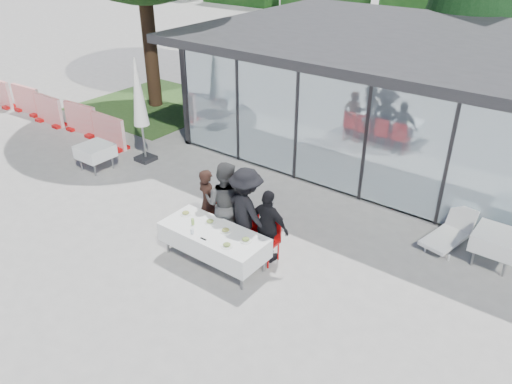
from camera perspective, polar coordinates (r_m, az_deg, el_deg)
ground at (r=10.42m, az=-3.60°, el=-8.02°), size 90.00×90.00×0.00m
pavilion at (r=15.39m, az=22.89°, el=11.17°), size 14.80×8.80×3.44m
dining_table at (r=10.15m, az=-4.86°, el=-5.45°), size 2.26×0.96×0.75m
diner_a at (r=10.92m, az=-5.52°, el=-1.21°), size 0.71×0.71×1.59m
diner_chair_a at (r=11.07m, az=-5.38°, el=-2.31°), size 0.44×0.44×0.97m
diner_b at (r=10.56m, az=-3.57°, el=-1.30°), size 1.15×1.15×1.90m
diner_chair_b at (r=10.78m, az=-3.42°, el=-3.14°), size 0.44×0.44×0.97m
diner_c at (r=10.24m, az=-1.12°, el=-2.22°), size 1.46×1.46×1.92m
diner_chair_c at (r=10.48m, az=-1.02°, el=-4.14°), size 0.44×0.44×0.97m
diner_d at (r=10.03m, az=1.41°, el=-3.97°), size 0.96×0.96×1.61m
diner_chair_d at (r=10.20m, az=1.47°, el=-5.17°), size 0.44×0.44×0.97m
plate_a at (r=10.63m, az=-8.04°, el=-2.42°), size 0.24×0.24×0.07m
plate_b at (r=10.28m, az=-5.27°, el=-3.38°), size 0.24×0.24×0.07m
plate_c at (r=9.98m, az=-3.51°, el=-4.40°), size 0.24×0.24×0.07m
plate_d at (r=9.69m, az=-1.18°, el=-5.48°), size 0.24×0.24×0.07m
plate_extra at (r=9.55m, az=-3.35°, el=-6.09°), size 0.24×0.24×0.07m
juice_bottle at (r=10.24m, az=-7.24°, el=-3.38°), size 0.06×0.06×0.13m
drinking_glasses at (r=9.98m, az=-7.30°, el=-4.47°), size 0.07×0.07×0.10m
folded_eyeglasses at (r=9.80m, az=-6.04°, el=-5.35°), size 0.14×0.03×0.01m
spare_table_left at (r=14.60m, az=-17.91°, el=4.45°), size 0.86×0.86×0.74m
spare_table_right at (r=11.15m, az=25.77°, el=-5.06°), size 0.86×0.86×0.74m
market_umbrella at (r=14.35m, az=-13.25°, el=10.41°), size 0.50×0.50×3.00m
construction_barriers at (r=19.36m, az=-23.67°, el=8.95°), size 9.40×0.60×1.00m
lounger at (r=11.67m, az=21.41°, el=-4.23°), size 0.86×1.43×0.72m
grass_patch at (r=19.64m, az=-11.36°, el=9.76°), size 5.00×5.00×0.02m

